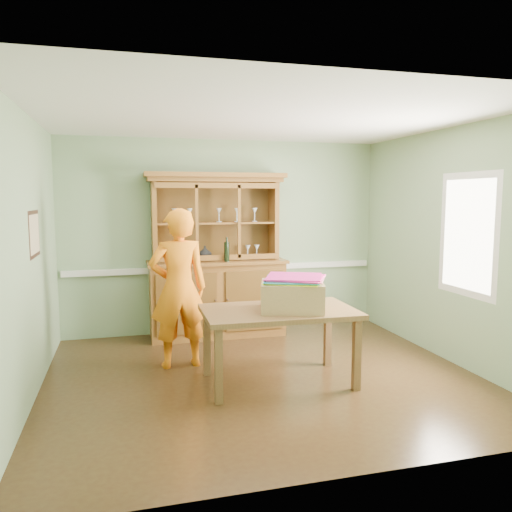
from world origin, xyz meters
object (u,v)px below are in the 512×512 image
object	(u,v)px
cardboard_box	(292,296)
china_hutch	(217,279)
dining_table	(279,318)
person	(179,288)

from	to	relation	value
cardboard_box	china_hutch	bearing A→B (deg)	101.14
dining_table	cardboard_box	world-z (taller)	cardboard_box
dining_table	cardboard_box	distance (m)	0.27
person	cardboard_box	bearing A→B (deg)	137.56
china_hutch	cardboard_box	bearing A→B (deg)	-78.86
dining_table	person	world-z (taller)	person
cardboard_box	person	world-z (taller)	person
dining_table	china_hutch	bearing A→B (deg)	99.61
china_hutch	dining_table	bearing A→B (deg)	-81.65
china_hutch	person	world-z (taller)	china_hutch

